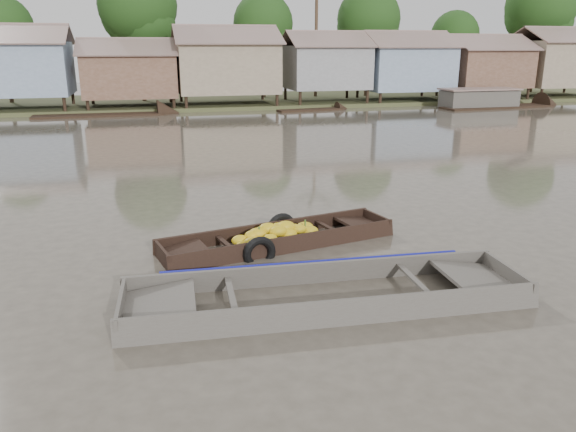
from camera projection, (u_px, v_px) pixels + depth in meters
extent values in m
plane|color=#484137|center=(321.00, 272.00, 10.54)|extent=(120.00, 120.00, 0.00)
cube|color=#384723|center=(187.00, 103.00, 41.15)|extent=(120.00, 12.00, 0.50)
cube|color=#768AA3|center=(17.00, 69.00, 34.66)|extent=(6.20, 5.20, 3.20)
cube|color=brown|center=(7.00, 33.00, 32.76)|extent=(6.60, 3.02, 1.28)
cube|color=brown|center=(17.00, 34.00, 35.37)|extent=(6.60, 3.02, 1.28)
cube|color=brown|center=(130.00, 75.00, 36.37)|extent=(5.80, 4.60, 2.70)
cube|color=brown|center=(127.00, 47.00, 34.70)|extent=(6.20, 2.67, 1.14)
cube|color=brown|center=(128.00, 46.00, 37.00)|extent=(6.20, 2.67, 1.14)
cube|color=#85735B|center=(226.00, 67.00, 37.71)|extent=(6.50, 5.30, 3.30)
cube|color=brown|center=(228.00, 34.00, 35.77)|extent=(6.90, 3.08, 1.31)
cube|color=brown|center=(222.00, 35.00, 38.43)|extent=(6.90, 3.08, 1.31)
cube|color=gray|center=(325.00, 67.00, 39.36)|extent=(5.40, 4.70, 2.90)
cube|color=brown|center=(332.00, 39.00, 37.63)|extent=(5.80, 2.73, 1.17)
cube|color=brown|center=(321.00, 39.00, 39.99)|extent=(5.80, 2.73, 1.17)
cube|color=#768AA3|center=(404.00, 68.00, 40.80)|extent=(6.00, 5.00, 3.10)
cube|color=brown|center=(414.00, 39.00, 38.96)|extent=(6.40, 2.90, 1.24)
cube|color=brown|center=(398.00, 39.00, 41.46)|extent=(6.40, 2.90, 1.24)
cube|color=brown|center=(483.00, 68.00, 42.33)|extent=(5.70, 4.90, 2.80)
cube|color=brown|center=(496.00, 42.00, 40.56)|extent=(6.10, 2.85, 1.21)
cube|color=brown|center=(476.00, 42.00, 43.02)|extent=(6.10, 2.85, 1.21)
cube|color=#85735B|center=(557.00, 64.00, 43.78)|extent=(6.30, 5.10, 3.40)
cube|color=brown|center=(574.00, 34.00, 41.87)|extent=(6.70, 2.96, 1.26)
cube|color=brown|center=(549.00, 35.00, 44.43)|extent=(6.70, 2.96, 1.26)
cylinder|color=#473323|center=(7.00, 70.00, 38.56)|extent=(0.28, 0.28, 4.90)
sphere|color=#163310|center=(1.00, 27.00, 37.74)|extent=(4.20, 4.20, 4.20)
cylinder|color=#473323|center=(141.00, 59.00, 39.53)|extent=(0.28, 0.28, 6.30)
sphere|color=#163310|center=(137.00, 5.00, 38.48)|extent=(5.40, 5.40, 5.40)
cylinder|color=#473323|center=(264.00, 65.00, 42.71)|extent=(0.28, 0.28, 5.25)
sphere|color=#163310|center=(263.00, 24.00, 41.84)|extent=(4.50, 4.50, 4.50)
cylinder|color=#473323|center=(367.00, 62.00, 43.60)|extent=(0.28, 0.28, 5.60)
sphere|color=#163310|center=(369.00, 19.00, 42.67)|extent=(4.80, 4.80, 4.80)
cylinder|color=#473323|center=(452.00, 68.00, 46.55)|extent=(0.28, 0.28, 4.55)
sphere|color=#163310|center=(455.00, 35.00, 45.80)|extent=(3.90, 3.90, 3.90)
cylinder|color=#473323|center=(535.00, 55.00, 46.96)|extent=(0.28, 0.28, 6.65)
sphere|color=#163310|center=(541.00, 6.00, 45.85)|extent=(5.70, 5.70, 5.70)
cylinder|color=#473323|center=(316.00, 46.00, 42.78)|extent=(0.24, 0.24, 8.00)
cube|color=black|center=(279.00, 248.00, 12.02)|extent=(5.11, 2.03, 0.08)
cube|color=black|center=(268.00, 232.00, 12.43)|extent=(5.03, 1.25, 0.48)
cube|color=black|center=(290.00, 247.00, 11.50)|extent=(5.03, 1.25, 0.48)
cube|color=black|center=(376.00, 223.00, 13.04)|extent=(0.30, 1.10, 0.45)
cube|color=black|center=(360.00, 224.00, 12.84)|extent=(1.06, 1.13, 0.18)
cube|color=black|center=(163.00, 259.00, 10.89)|extent=(0.30, 1.10, 0.45)
cube|color=black|center=(184.00, 252.00, 11.06)|extent=(1.06, 1.13, 0.18)
cube|color=black|center=(226.00, 244.00, 11.42)|extent=(0.33, 1.06, 0.05)
cube|color=black|center=(327.00, 227.00, 12.45)|extent=(0.33, 1.06, 0.05)
ellipsoid|color=gold|center=(263.00, 230.00, 12.03)|extent=(0.37, 0.29, 0.20)
ellipsoid|color=gold|center=(299.00, 229.00, 11.96)|extent=(0.36, 0.29, 0.20)
ellipsoid|color=gold|center=(275.00, 230.00, 11.99)|extent=(0.44, 0.35, 0.24)
ellipsoid|color=gold|center=(283.00, 232.00, 11.86)|extent=(0.41, 0.33, 0.23)
ellipsoid|color=gold|center=(269.00, 231.00, 12.01)|extent=(0.41, 0.33, 0.22)
ellipsoid|color=gold|center=(305.00, 227.00, 12.41)|extent=(0.45, 0.36, 0.25)
ellipsoid|color=gold|center=(286.00, 227.00, 11.92)|extent=(0.47, 0.37, 0.26)
ellipsoid|color=gold|center=(268.00, 228.00, 11.82)|extent=(0.44, 0.35, 0.24)
ellipsoid|color=gold|center=(258.00, 246.00, 11.47)|extent=(0.45, 0.36, 0.24)
ellipsoid|color=gold|center=(243.00, 245.00, 11.56)|extent=(0.36, 0.28, 0.20)
ellipsoid|color=gold|center=(268.00, 232.00, 11.92)|extent=(0.41, 0.32, 0.22)
ellipsoid|color=gold|center=(250.00, 250.00, 11.37)|extent=(0.37, 0.29, 0.20)
ellipsoid|color=gold|center=(289.00, 234.00, 11.85)|extent=(0.40, 0.32, 0.22)
ellipsoid|color=gold|center=(297.00, 229.00, 12.41)|extent=(0.40, 0.32, 0.22)
ellipsoid|color=gold|center=(289.00, 240.00, 11.73)|extent=(0.37, 0.30, 0.20)
ellipsoid|color=gold|center=(257.00, 242.00, 11.53)|extent=(0.41, 0.33, 0.22)
ellipsoid|color=gold|center=(282.00, 230.00, 12.30)|extent=(0.40, 0.32, 0.22)
ellipsoid|color=gold|center=(269.00, 232.00, 12.06)|extent=(0.38, 0.30, 0.21)
ellipsoid|color=gold|center=(294.00, 229.00, 12.00)|extent=(0.42, 0.34, 0.23)
ellipsoid|color=gold|center=(253.00, 243.00, 11.50)|extent=(0.46, 0.37, 0.25)
ellipsoid|color=gold|center=(253.00, 235.00, 11.72)|extent=(0.40, 0.31, 0.22)
ellipsoid|color=gold|center=(270.00, 238.00, 11.58)|extent=(0.36, 0.28, 0.19)
ellipsoid|color=gold|center=(258.00, 234.00, 11.75)|extent=(0.46, 0.37, 0.25)
ellipsoid|color=gold|center=(278.00, 231.00, 11.74)|extent=(0.44, 0.35, 0.24)
ellipsoid|color=gold|center=(240.00, 240.00, 11.68)|extent=(0.42, 0.33, 0.23)
ellipsoid|color=gold|center=(310.00, 231.00, 12.11)|extent=(0.43, 0.34, 0.23)
ellipsoid|color=gold|center=(278.00, 227.00, 11.97)|extent=(0.35, 0.28, 0.19)
cylinder|color=#3F6626|center=(259.00, 231.00, 11.69)|extent=(0.04, 0.04, 0.16)
cylinder|color=#3F6626|center=(286.00, 226.00, 11.96)|extent=(0.04, 0.04, 0.16)
cylinder|color=#3F6626|center=(305.00, 223.00, 12.16)|extent=(0.04, 0.04, 0.16)
torus|color=black|center=(281.00, 228.00, 12.64)|extent=(0.72, 0.31, 0.70)
torus|color=black|center=(259.00, 253.00, 11.12)|extent=(0.72, 0.31, 0.70)
cube|color=#49433D|center=(326.00, 307.00, 9.32)|extent=(6.60, 1.75, 0.08)
cube|color=#49433D|center=(315.00, 276.00, 10.00)|extent=(6.67, 0.51, 0.53)
cube|color=#49433D|center=(340.00, 316.00, 8.50)|extent=(6.67, 0.51, 0.53)
cube|color=#49433D|center=(506.00, 279.00, 9.85)|extent=(0.15, 1.63, 0.51)
cube|color=#49433D|center=(477.00, 278.00, 9.73)|extent=(1.21, 1.46, 0.22)
cube|color=#49433D|center=(122.00, 312.00, 8.65)|extent=(0.15, 1.63, 0.51)
cube|color=#49433D|center=(159.00, 305.00, 8.73)|extent=(1.21, 1.46, 0.22)
cube|color=#49433D|center=(232.00, 296.00, 8.93)|extent=(0.18, 1.57, 0.05)
cube|color=#49433D|center=(416.00, 281.00, 9.51)|extent=(0.18, 1.57, 0.05)
cube|color=#665E54|center=(326.00, 305.00, 9.30)|extent=(5.03, 1.54, 0.02)
cube|color=#0D1084|center=(314.00, 264.00, 9.99)|extent=(5.39, 0.36, 0.13)
torus|color=olive|center=(426.00, 302.00, 9.35)|extent=(0.37, 0.37, 0.05)
torus|color=olive|center=(426.00, 300.00, 9.34)|extent=(0.30, 0.30, 0.05)
cube|color=black|center=(310.00, 112.00, 36.39)|extent=(4.37, 1.51, 0.35)
cube|color=black|center=(497.00, 109.00, 38.15)|extent=(8.29, 2.63, 0.35)
cube|color=black|center=(99.00, 117.00, 33.70)|extent=(7.57, 1.92, 0.35)
cube|color=black|center=(479.00, 100.00, 38.01)|extent=(5.00, 2.00, 1.20)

